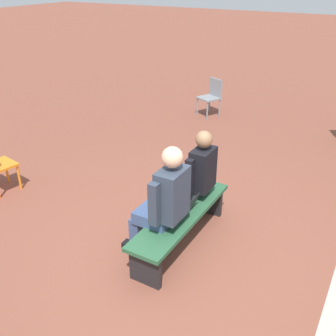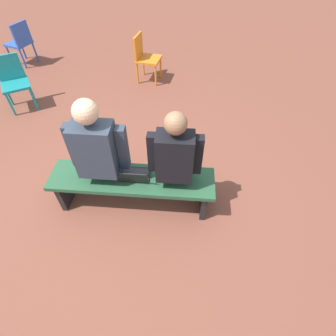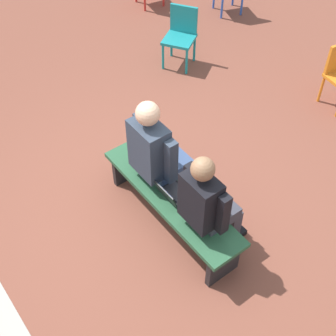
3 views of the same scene
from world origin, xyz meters
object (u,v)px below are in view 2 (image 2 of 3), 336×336
person_adult (101,151)px  plastic_chair_by_pillar (13,79)px  laptop (134,176)px  plastic_chair_mid_courtyard (20,41)px  bench (132,183)px  plastic_chair_far_right (145,56)px  person_student (175,158)px

person_adult → plastic_chair_by_pillar: size_ratio=1.70×
laptop → plastic_chair_mid_courtyard: 4.59m
bench → plastic_chair_by_pillar: size_ratio=2.14×
plastic_chair_mid_courtyard → plastic_chair_by_pillar: 1.68m
person_adult → plastic_chair_far_right: (-0.01, -2.93, -0.27)m
bench → plastic_chair_far_right: plastic_chair_far_right is taller
person_student → person_adult: 0.77m
person_student → person_adult: person_adult is taller
person_student → laptop: size_ratio=4.18×
person_student → plastic_chair_mid_courtyard: bearing=-45.2°
person_student → plastic_chair_by_pillar: 3.34m
laptop → plastic_chair_far_right: size_ratio=0.38×
laptop → plastic_chair_by_pillar: 3.03m
plastic_chair_by_pillar → person_adult: bearing=137.0°
bench → person_adult: 0.50m
person_adult → laptop: bearing=166.0°
plastic_chair_mid_courtyard → laptop: bearing=130.3°
plastic_chair_mid_courtyard → plastic_chair_by_pillar: bearing=112.3°
bench → plastic_chair_far_right: bearing=-84.6°
person_student → laptop: bearing=10.5°
plastic_chair_by_pillar → plastic_chair_far_right: (-2.01, -1.07, 0.00)m
bench → person_adult: person_adult is taller
person_student → plastic_chair_by_pillar: (2.76, -1.87, -0.23)m
laptop → plastic_chair_far_right: plastic_chair_far_right is taller
person_student → plastic_chair_mid_courtyard: person_student is taller
bench → laptop: bearing=162.0°
person_adult → plastic_chair_mid_courtyard: bearing=-52.4°
bench → person_adult: (0.30, -0.07, 0.40)m
plastic_chair_far_right → bench: bearing=95.4°
plastic_chair_far_right → plastic_chair_by_pillar: bearing=28.1°
plastic_chair_mid_courtyard → plastic_chair_far_right: 2.69m
bench → plastic_chair_mid_courtyard: 4.56m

